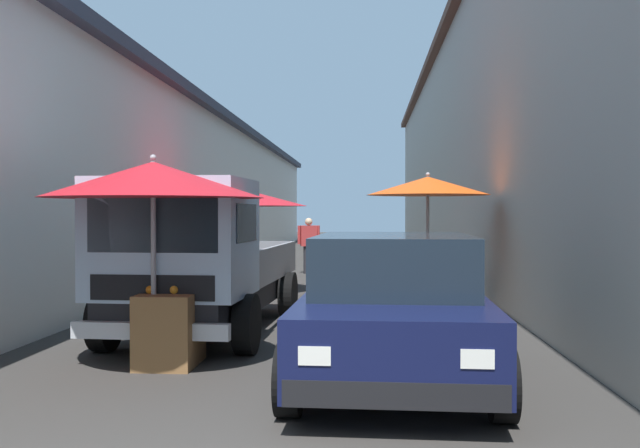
{
  "coord_description": "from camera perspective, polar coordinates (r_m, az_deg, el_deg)",
  "views": [
    {
      "loc": [
        -3.02,
        -1.01,
        1.67
      ],
      "look_at": [
        10.17,
        -0.13,
        1.47
      ],
      "focal_mm": 39.99,
      "sensor_mm": 36.0,
      "label": 1
    }
  ],
  "objects": [
    {
      "name": "vendor_by_crates",
      "position": [
        19.61,
        -0.91,
        -1.44
      ],
      "size": [
        0.3,
        0.61,
        1.53
      ],
      "color": "#232328",
      "rests_on": "ground"
    },
    {
      "name": "fruit_stall_near_right",
      "position": [
        7.87,
        -13.0,
        1.58
      ],
      "size": [
        2.38,
        2.38,
        2.3
      ],
      "color": "#9E9EA3",
      "rests_on": "ground"
    },
    {
      "name": "delivery_truck",
      "position": [
        9.32,
        -10.26,
        -3.01
      ],
      "size": [
        5.0,
        2.15,
        2.08
      ],
      "color": "black",
      "rests_on": "ground"
    },
    {
      "name": "hatchback_car",
      "position": [
        7.19,
        5.89,
        -6.59
      ],
      "size": [
        3.96,
        2.02,
        1.45
      ],
      "color": "#0F1438",
      "rests_on": "ground"
    },
    {
      "name": "building_right_concrete",
      "position": [
        19.74,
        21.01,
        6.34
      ],
      "size": [
        49.8,
        7.5,
        7.11
      ],
      "color": "#A39E93",
      "rests_on": "ground"
    },
    {
      "name": "ground",
      "position": [
        16.64,
        0.31,
        -4.87
      ],
      "size": [
        90.0,
        90.0,
        0.0
      ],
      "primitive_type": "plane",
      "color": "#33302D"
    },
    {
      "name": "fruit_stall_far_left",
      "position": [
        14.93,
        -6.53,
        1.26
      ],
      "size": [
        2.85,
        2.85,
        2.27
      ],
      "color": "#9E9EA3",
      "rests_on": "ground"
    },
    {
      "name": "building_left_whitewash",
      "position": [
        20.35,
        -18.82,
        2.77
      ],
      "size": [
        49.8,
        7.5,
        4.69
      ],
      "color": "silver",
      "rests_on": "ground"
    },
    {
      "name": "fruit_stall_near_left",
      "position": [
        12.58,
        8.45,
        1.07
      ],
      "size": [
        2.15,
        2.15,
        2.38
      ],
      "color": "#9E9EA3",
      "rests_on": "ground"
    }
  ]
}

